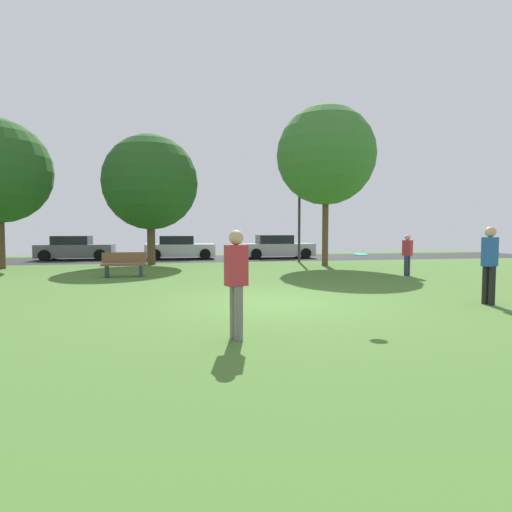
{
  "coord_description": "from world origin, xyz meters",
  "views": [
    {
      "loc": [
        -2.34,
        -9.36,
        1.7
      ],
      "look_at": [
        0.0,
        2.41,
        0.97
      ],
      "focal_mm": 29.01,
      "sensor_mm": 36.0,
      "label": 1
    }
  ],
  "objects_px": {
    "person_thrower": "(236,279)",
    "parked_car_white": "(179,248)",
    "person_bystander": "(407,253)",
    "parked_car_grey": "(75,249)",
    "street_lamp_post": "(299,221)",
    "frisbee_disc": "(361,255)",
    "parked_car_silver": "(277,247)",
    "birch_tree_lone": "(150,183)",
    "person_catcher": "(489,261)",
    "oak_tree_center": "(326,155)",
    "park_bench": "(124,264)"
  },
  "relations": [
    {
      "from": "parked_car_silver",
      "to": "park_bench",
      "type": "xyz_separation_m",
      "value": [
        -8.12,
        -9.1,
        -0.19
      ]
    },
    {
      "from": "parked_car_silver",
      "to": "street_lamp_post",
      "type": "xyz_separation_m",
      "value": [
        0.38,
        -3.42,
        1.59
      ]
    },
    {
      "from": "parked_car_white",
      "to": "street_lamp_post",
      "type": "xyz_separation_m",
      "value": [
        6.36,
        -3.8,
        1.61
      ]
    },
    {
      "from": "frisbee_disc",
      "to": "parked_car_white",
      "type": "xyz_separation_m",
      "value": [
        -3.06,
        18.29,
        -0.62
      ]
    },
    {
      "from": "person_thrower",
      "to": "parked_car_white",
      "type": "bearing_deg",
      "value": 74.77
    },
    {
      "from": "birch_tree_lone",
      "to": "parked_car_grey",
      "type": "height_order",
      "value": "birch_tree_lone"
    },
    {
      "from": "person_thrower",
      "to": "parked_car_white",
      "type": "height_order",
      "value": "person_thrower"
    },
    {
      "from": "person_thrower",
      "to": "parked_car_silver",
      "type": "height_order",
      "value": "person_thrower"
    },
    {
      "from": "oak_tree_center",
      "to": "street_lamp_post",
      "type": "distance_m",
      "value": 3.98
    },
    {
      "from": "oak_tree_center",
      "to": "street_lamp_post",
      "type": "xyz_separation_m",
      "value": [
        -0.56,
        2.47,
        -3.07
      ]
    },
    {
      "from": "person_catcher",
      "to": "person_thrower",
      "type": "bearing_deg",
      "value": 0.0
    },
    {
      "from": "parked_car_white",
      "to": "street_lamp_post",
      "type": "height_order",
      "value": "street_lamp_post"
    },
    {
      "from": "person_thrower",
      "to": "parked_car_silver",
      "type": "distance_m",
      "value": 19.4
    },
    {
      "from": "parked_car_silver",
      "to": "street_lamp_post",
      "type": "height_order",
      "value": "street_lamp_post"
    },
    {
      "from": "oak_tree_center",
      "to": "person_catcher",
      "type": "relative_size",
      "value": 4.29
    },
    {
      "from": "person_catcher",
      "to": "street_lamp_post",
      "type": "distance_m",
      "value": 13.4
    },
    {
      "from": "person_bystander",
      "to": "parked_car_white",
      "type": "height_order",
      "value": "person_bystander"
    },
    {
      "from": "park_bench",
      "to": "birch_tree_lone",
      "type": "bearing_deg",
      "value": -97.15
    },
    {
      "from": "person_catcher",
      "to": "parked_car_grey",
      "type": "relative_size",
      "value": 0.43
    },
    {
      "from": "birch_tree_lone",
      "to": "person_catcher",
      "type": "xyz_separation_m",
      "value": [
        8.23,
        -13.2,
        -3.09
      ]
    },
    {
      "from": "person_bystander",
      "to": "frisbee_disc",
      "type": "bearing_deg",
      "value": 114.25
    },
    {
      "from": "person_bystander",
      "to": "park_bench",
      "type": "distance_m",
      "value": 10.58
    },
    {
      "from": "person_bystander",
      "to": "parked_car_grey",
      "type": "distance_m",
      "value": 18.42
    },
    {
      "from": "parked_car_white",
      "to": "oak_tree_center",
      "type": "bearing_deg",
      "value": -42.2
    },
    {
      "from": "frisbee_disc",
      "to": "parked_car_grey",
      "type": "bearing_deg",
      "value": 115.87
    },
    {
      "from": "birch_tree_lone",
      "to": "parked_car_silver",
      "type": "distance_m",
      "value": 8.92
    },
    {
      "from": "parked_car_white",
      "to": "park_bench",
      "type": "relative_size",
      "value": 2.55
    },
    {
      "from": "oak_tree_center",
      "to": "parked_car_silver",
      "type": "height_order",
      "value": "oak_tree_center"
    },
    {
      "from": "person_catcher",
      "to": "parked_car_silver",
      "type": "relative_size",
      "value": 0.41
    },
    {
      "from": "birch_tree_lone",
      "to": "street_lamp_post",
      "type": "distance_m",
      "value": 8.02
    },
    {
      "from": "person_catcher",
      "to": "parked_car_silver",
      "type": "bearing_deg",
      "value": -104.36
    },
    {
      "from": "oak_tree_center",
      "to": "parked_car_grey",
      "type": "relative_size",
      "value": 1.85
    },
    {
      "from": "park_bench",
      "to": "street_lamp_post",
      "type": "distance_m",
      "value": 10.38
    },
    {
      "from": "frisbee_disc",
      "to": "parked_car_grey",
      "type": "xyz_separation_m",
      "value": [
        -9.04,
        18.65,
        -0.61
      ]
    },
    {
      "from": "person_thrower",
      "to": "parked_car_grey",
      "type": "xyz_separation_m",
      "value": [
        -6.61,
        19.4,
        -0.3
      ]
    },
    {
      "from": "oak_tree_center",
      "to": "parked_car_silver",
      "type": "distance_m",
      "value": 7.57
    },
    {
      "from": "person_thrower",
      "to": "parked_car_white",
      "type": "xyz_separation_m",
      "value": [
        -0.63,
        19.03,
        -0.31
      ]
    },
    {
      "from": "frisbee_disc",
      "to": "parked_car_white",
      "type": "height_order",
      "value": "parked_car_white"
    },
    {
      "from": "person_catcher",
      "to": "parked_car_silver",
      "type": "xyz_separation_m",
      "value": [
        -0.81,
        16.75,
        -0.35
      ]
    },
    {
      "from": "birch_tree_lone",
      "to": "parked_car_grey",
      "type": "bearing_deg",
      "value": 136.58
    },
    {
      "from": "person_bystander",
      "to": "parked_car_white",
      "type": "xyz_separation_m",
      "value": [
        -8.28,
        11.28,
        -0.21
      ]
    },
    {
      "from": "frisbee_disc",
      "to": "person_bystander",
      "type": "bearing_deg",
      "value": 53.28
    },
    {
      "from": "person_catcher",
      "to": "frisbee_disc",
      "type": "relative_size",
      "value": 5.93
    },
    {
      "from": "frisbee_disc",
      "to": "parked_car_white",
      "type": "distance_m",
      "value": 18.55
    },
    {
      "from": "parked_car_white",
      "to": "frisbee_disc",
      "type": "bearing_deg",
      "value": -80.51
    },
    {
      "from": "person_thrower",
      "to": "parked_car_silver",
      "type": "bearing_deg",
      "value": 56.87
    },
    {
      "from": "parked_car_silver",
      "to": "person_thrower",
      "type": "bearing_deg",
      "value": -106.02
    },
    {
      "from": "street_lamp_post",
      "to": "parked_car_white",
      "type": "bearing_deg",
      "value": 149.11
    },
    {
      "from": "frisbee_disc",
      "to": "parked_car_silver",
      "type": "height_order",
      "value": "parked_car_silver"
    },
    {
      "from": "birch_tree_lone",
      "to": "parked_car_grey",
      "type": "relative_size",
      "value": 1.55
    }
  ]
}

